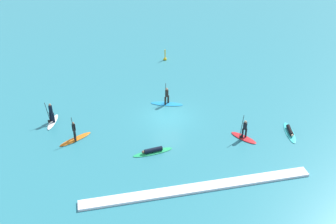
{
  "coord_description": "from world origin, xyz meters",
  "views": [
    {
      "loc": [
        -6.53,
        -29.65,
        18.68
      ],
      "look_at": [
        0.0,
        0.0,
        0.5
      ],
      "focal_mm": 42.12,
      "sensor_mm": 36.0,
      "label": 1
    }
  ],
  "objects_px": {
    "surfer_on_red_board": "(244,134)",
    "surfer_on_white_board": "(52,117)",
    "surfer_on_blue_board": "(167,100)",
    "surfer_on_orange_board": "(75,136)",
    "surfer_on_green_board": "(153,151)",
    "marker_buoy": "(165,58)",
    "surfer_on_teal_board": "(290,132)"
  },
  "relations": [
    {
      "from": "surfer_on_orange_board",
      "to": "surfer_on_teal_board",
      "type": "height_order",
      "value": "surfer_on_orange_board"
    },
    {
      "from": "surfer_on_red_board",
      "to": "surfer_on_blue_board",
      "type": "height_order",
      "value": "surfer_on_red_board"
    },
    {
      "from": "surfer_on_red_board",
      "to": "surfer_on_orange_board",
      "type": "distance_m",
      "value": 13.94
    },
    {
      "from": "surfer_on_red_board",
      "to": "surfer_on_blue_board",
      "type": "relative_size",
      "value": 0.77
    },
    {
      "from": "surfer_on_white_board",
      "to": "surfer_on_green_board",
      "type": "xyz_separation_m",
      "value": [
        7.84,
        -6.28,
        -0.37
      ]
    },
    {
      "from": "surfer_on_blue_board",
      "to": "surfer_on_green_board",
      "type": "distance_m",
      "value": 7.78
    },
    {
      "from": "surfer_on_blue_board",
      "to": "surfer_on_orange_board",
      "type": "relative_size",
      "value": 1.11
    },
    {
      "from": "surfer_on_orange_board",
      "to": "surfer_on_white_board",
      "type": "xyz_separation_m",
      "value": [
        -1.91,
        3.14,
        0.14
      ]
    },
    {
      "from": "surfer_on_red_board",
      "to": "surfer_on_white_board",
      "type": "bearing_deg",
      "value": 35.32
    },
    {
      "from": "surfer_on_orange_board",
      "to": "surfer_on_white_board",
      "type": "bearing_deg",
      "value": -90.2
    },
    {
      "from": "surfer_on_blue_board",
      "to": "surfer_on_orange_board",
      "type": "height_order",
      "value": "surfer_on_orange_board"
    },
    {
      "from": "surfer_on_red_board",
      "to": "surfer_on_teal_board",
      "type": "xyz_separation_m",
      "value": [
        4.12,
        -0.08,
        -0.29
      ]
    },
    {
      "from": "surfer_on_teal_board",
      "to": "surfer_on_white_board",
      "type": "height_order",
      "value": "surfer_on_white_board"
    },
    {
      "from": "surfer_on_blue_board",
      "to": "surfer_on_green_board",
      "type": "height_order",
      "value": "surfer_on_blue_board"
    },
    {
      "from": "surfer_on_blue_board",
      "to": "marker_buoy",
      "type": "bearing_deg",
      "value": -81.41
    },
    {
      "from": "surfer_on_teal_board",
      "to": "surfer_on_green_board",
      "type": "height_order",
      "value": "surfer_on_green_board"
    },
    {
      "from": "surfer_on_red_board",
      "to": "surfer_on_teal_board",
      "type": "bearing_deg",
      "value": -124.93
    },
    {
      "from": "surfer_on_blue_board",
      "to": "marker_buoy",
      "type": "xyz_separation_m",
      "value": [
        2.05,
        10.37,
        -0.19
      ]
    },
    {
      "from": "surfer_on_teal_board",
      "to": "surfer_on_green_board",
      "type": "xyz_separation_m",
      "value": [
        -11.86,
        -0.24,
        0.02
      ]
    },
    {
      "from": "surfer_on_blue_board",
      "to": "surfer_on_green_board",
      "type": "relative_size",
      "value": 0.96
    },
    {
      "from": "surfer_on_teal_board",
      "to": "surfer_on_white_board",
      "type": "relative_size",
      "value": 1.24
    },
    {
      "from": "surfer_on_teal_board",
      "to": "marker_buoy",
      "type": "distance_m",
      "value": 18.81
    },
    {
      "from": "surfer_on_green_board",
      "to": "surfer_on_orange_board",
      "type": "bearing_deg",
      "value": -35.71
    },
    {
      "from": "surfer_on_teal_board",
      "to": "surfer_on_white_board",
      "type": "xyz_separation_m",
      "value": [
        -19.69,
        6.03,
        0.39
      ]
    },
    {
      "from": "surfer_on_red_board",
      "to": "surfer_on_teal_board",
      "type": "relative_size",
      "value": 0.75
    },
    {
      "from": "marker_buoy",
      "to": "surfer_on_orange_board",
      "type": "bearing_deg",
      "value": -126.32
    },
    {
      "from": "surfer_on_white_board",
      "to": "marker_buoy",
      "type": "relative_size",
      "value": 1.9
    },
    {
      "from": "surfer_on_blue_board",
      "to": "surfer_on_red_board",
      "type": "bearing_deg",
      "value": 145.53
    },
    {
      "from": "surfer_on_red_board",
      "to": "surfer_on_orange_board",
      "type": "height_order",
      "value": "surfer_on_orange_board"
    },
    {
      "from": "surfer_on_orange_board",
      "to": "surfer_on_green_board",
      "type": "relative_size",
      "value": 0.86
    },
    {
      "from": "surfer_on_blue_board",
      "to": "marker_buoy",
      "type": "height_order",
      "value": "surfer_on_blue_board"
    },
    {
      "from": "surfer_on_green_board",
      "to": "marker_buoy",
      "type": "relative_size",
      "value": 2.37
    }
  ]
}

